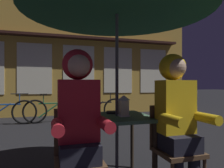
# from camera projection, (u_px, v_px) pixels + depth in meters

# --- Properties ---
(cafe_table) EXTENTS (0.72, 0.72, 0.74)m
(cafe_table) POSITION_uv_depth(u_px,v_px,m) (117.00, 125.00, 2.27)
(cafe_table) COLOR #42664C
(cafe_table) RESTS_ON ground_plane
(lantern) EXTENTS (0.11, 0.11, 0.23)m
(lantern) POSITION_uv_depth(u_px,v_px,m) (124.00, 105.00, 2.22)
(lantern) COLOR white
(lantern) RESTS_ON cafe_table
(chair_left) EXTENTS (0.40, 0.40, 0.87)m
(chair_left) POSITION_uv_depth(u_px,v_px,m) (78.00, 153.00, 1.78)
(chair_left) COLOR #513823
(chair_left) RESTS_ON ground_plane
(chair_right) EXTENTS (0.40, 0.40, 0.87)m
(chair_right) POSITION_uv_depth(u_px,v_px,m) (173.00, 144.00, 2.06)
(chair_right) COLOR #513823
(chair_right) RESTS_ON ground_plane
(person_left_hooded) EXTENTS (0.45, 0.56, 1.40)m
(person_left_hooded) POSITION_uv_depth(u_px,v_px,m) (79.00, 113.00, 1.72)
(person_left_hooded) COLOR black
(person_left_hooded) RESTS_ON ground_plane
(person_right_hooded) EXTENTS (0.45, 0.56, 1.40)m
(person_right_hooded) POSITION_uv_depth(u_px,v_px,m) (177.00, 109.00, 2.00)
(person_right_hooded) COLOR black
(person_right_hooded) RESTS_ON ground_plane
(shopfront_building) EXTENTS (10.00, 0.93, 6.20)m
(shopfront_building) POSITION_uv_depth(u_px,v_px,m) (57.00, 28.00, 7.29)
(shopfront_building) COLOR gold
(shopfront_building) RESTS_ON ground_plane
(bicycle_second) EXTENTS (1.68, 0.15, 0.84)m
(bicycle_second) POSITION_uv_depth(u_px,v_px,m) (4.00, 112.00, 5.39)
(bicycle_second) COLOR black
(bicycle_second) RESTS_ON ground_plane
(bicycle_third) EXTENTS (1.68, 0.08, 0.84)m
(bicycle_third) POSITION_uv_depth(u_px,v_px,m) (54.00, 110.00, 5.74)
(bicycle_third) COLOR black
(bicycle_third) RESTS_ON ground_plane
(bicycle_fourth) EXTENTS (1.68, 0.17, 0.84)m
(bicycle_fourth) POSITION_uv_depth(u_px,v_px,m) (97.00, 109.00, 5.99)
(bicycle_fourth) COLOR black
(bicycle_fourth) RESTS_ON ground_plane
(book) EXTENTS (0.23, 0.19, 0.02)m
(book) POSITION_uv_depth(u_px,v_px,m) (115.00, 112.00, 2.45)
(book) COLOR black
(book) RESTS_ON cafe_table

